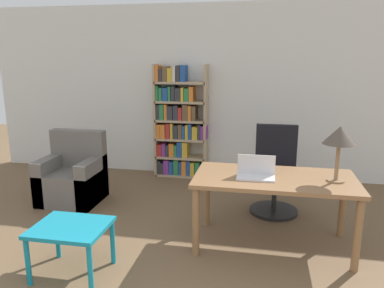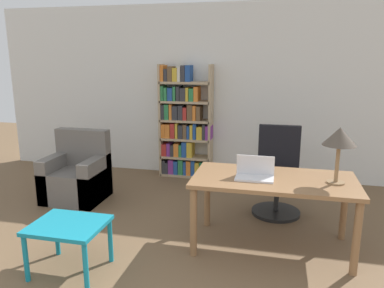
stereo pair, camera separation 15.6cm
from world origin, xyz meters
The scene contains 8 objects.
wall_back centered at (0.00, 4.53, 1.35)m, with size 8.00×0.06×2.70m.
desk centered at (0.67, 2.26, 0.64)m, with size 1.59×0.81×0.74m.
laptop centered at (0.48, 2.20, 0.79)m, with size 0.37×0.21×0.22m.
table_lamp centered at (1.24, 2.23, 1.17)m, with size 0.31×0.31×0.54m.
office_chair centered at (0.71, 3.20, 0.46)m, with size 0.59×0.59×1.07m.
side_table_blue centered at (-1.08, 1.39, 0.40)m, with size 0.64×0.54×0.47m.
armchair centered at (-1.95, 3.01, 0.31)m, with size 0.76×0.67×0.93m.
bookshelf centered at (-0.79, 4.34, 0.84)m, with size 0.84×0.28×1.79m.
Camera 2 is at (0.69, -1.34, 1.91)m, focal length 35.00 mm.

